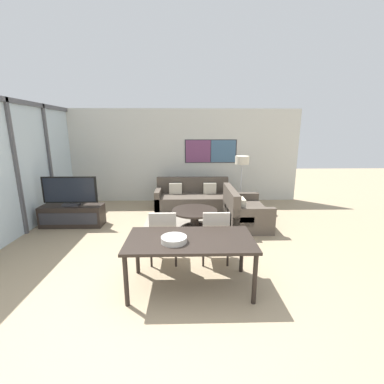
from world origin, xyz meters
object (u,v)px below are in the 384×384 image
dining_chair_left (164,234)px  sofa_main (193,199)px  television (70,191)px  dining_table (190,243)px  tv_console (73,216)px  coffee_table (195,214)px  floor_lamp (242,164)px  dining_chair_centre (215,234)px  fruit_bowl (174,239)px  sofa_side (243,213)px

dining_chair_left → sofa_main: bearing=79.5°
television → dining_table: (2.69, -2.48, -0.16)m
tv_console → coffee_table: (2.83, -0.16, 0.06)m
sofa_main → dining_chair_left: bearing=-100.5°
coffee_table → floor_lamp: (1.34, 1.36, 0.98)m
floor_lamp → dining_chair_left: bearing=-122.4°
dining_chair_centre → fruit_bowl: (-0.64, -0.79, 0.27)m
sofa_side → dining_chair_left: size_ratio=1.57×
sofa_side → dining_chair_centre: size_ratio=1.57×
tv_console → dining_chair_centre: size_ratio=1.51×
tv_console → floor_lamp: bearing=16.1°
sofa_side → fruit_bowl: sofa_side is taller
coffee_table → dining_chair_centre: bearing=-80.3°
sofa_main → sofa_side: same height
dining_table → floor_lamp: 4.01m
floor_lamp → sofa_side: bearing=-99.3°
sofa_main → coffee_table: sofa_main is taller
sofa_main → dining_chair_centre: size_ratio=2.23×
dining_table → sofa_side: bearing=62.6°
tv_console → fruit_bowl: size_ratio=4.07×
dining_table → dining_chair_left: dining_chair_left is taller
sofa_main → floor_lamp: (1.34, -0.06, 1.01)m
television → coffee_table: bearing=-3.2°
dining_table → dining_chair_centre: 0.81m
sofa_side → dining_table: size_ratio=0.84×
fruit_bowl → sofa_main: bearing=84.7°
dining_table → floor_lamp: floor_lamp is taller
fruit_bowl → floor_lamp: (1.70, 3.79, 0.51)m
sofa_side → dining_table: sofa_side is taller
dining_table → coffee_table: bearing=86.5°
sofa_side → floor_lamp: bearing=-9.3°
coffee_table → floor_lamp: size_ratio=0.69×
dining_chair_left → fruit_bowl: dining_chair_left is taller
dining_chair_left → dining_chair_centre: bearing=-0.4°
television → floor_lamp: size_ratio=0.82×
dining_chair_centre → floor_lamp: 3.28m
fruit_bowl → dining_chair_left: bearing=104.6°
sofa_main → dining_table: 3.76m
sofa_side → coffee_table: sofa_side is taller
tv_console → dining_chair_centre: 3.61m
sofa_side → television: bearing=89.9°
tv_console → dining_chair_left: 2.91m
television → sofa_side: bearing=-0.1°
sofa_main → tv_console: bearing=-156.1°
fruit_bowl → television: bearing=133.7°
floor_lamp → coffee_table: bearing=-134.6°
tv_console → sofa_side: sofa_side is taller
dining_chair_left → floor_lamp: 3.63m
dining_chair_left → dining_chair_centre: 0.84m
sofa_main → floor_lamp: bearing=-2.4°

